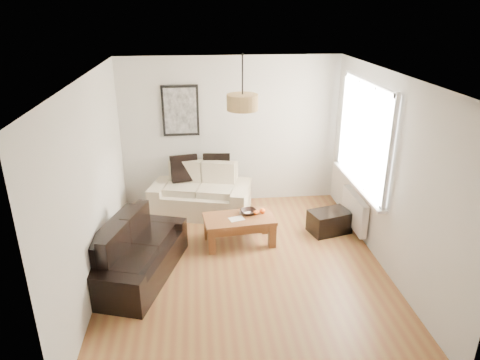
{
  "coord_description": "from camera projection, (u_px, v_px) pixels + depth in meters",
  "views": [
    {
      "loc": [
        -0.59,
        -5.16,
        3.39
      ],
      "look_at": [
        0.0,
        0.6,
        1.05
      ],
      "focal_mm": 32.82,
      "sensor_mm": 36.0,
      "label": 1
    }
  ],
  "objects": [
    {
      "name": "sofa_leather",
      "position": [
        137.0,
        251.0,
        5.76
      ],
      "size": [
        1.29,
        1.86,
        0.73
      ],
      "primitive_type": null,
      "rotation": [
        0.0,
        0.0,
        1.27
      ],
      "color": "black",
      "rests_on": "floor"
    },
    {
      "name": "orange_c",
      "position": [
        255.0,
        213.0,
        6.59
      ],
      "size": [
        0.08,
        0.08,
        0.07
      ],
      "primitive_type": "sphere",
      "rotation": [
        0.0,
        0.0,
        0.23
      ],
      "color": "#E65813",
      "rests_on": "fruit_bowl"
    },
    {
      "name": "radiator",
      "position": [
        354.0,
        210.0,
        6.85
      ],
      "size": [
        0.1,
        0.9,
        0.52
      ],
      "primitive_type": "cube",
      "color": "white",
      "rests_on": "wall_right"
    },
    {
      "name": "orange_a",
      "position": [
        257.0,
        212.0,
        6.61
      ],
      "size": [
        0.07,
        0.07,
        0.06
      ],
      "primitive_type": "sphere",
      "rotation": [
        0.0,
        0.0,
        -0.12
      ],
      "color": "#E25513",
      "rests_on": "fruit_bowl"
    },
    {
      "name": "ottoman",
      "position": [
        329.0,
        222.0,
        6.94
      ],
      "size": [
        0.7,
        0.55,
        0.35
      ],
      "primitive_type": "cube",
      "rotation": [
        0.0,
        0.0,
        0.27
      ],
      "color": "black",
      "rests_on": "floor"
    },
    {
      "name": "pendant_shade",
      "position": [
        242.0,
        102.0,
        5.53
      ],
      "size": [
        0.4,
        0.4,
        0.2
      ],
      "primitive_type": "cylinder",
      "color": "tan",
      "rests_on": "ceiling"
    },
    {
      "name": "poster",
      "position": [
        180.0,
        111.0,
        7.42
      ],
      "size": [
        0.62,
        0.04,
        0.87
      ],
      "primitive_type": null,
      "color": "black",
      "rests_on": "wall_back"
    },
    {
      "name": "papers",
      "position": [
        236.0,
        219.0,
        6.48
      ],
      "size": [
        0.25,
        0.21,
        0.01
      ],
      "primitive_type": "cube",
      "rotation": [
        0.0,
        0.0,
        0.29
      ],
      "color": "white",
      "rests_on": "coffee_table"
    },
    {
      "name": "ceiling",
      "position": [
        245.0,
        76.0,
        5.11
      ],
      "size": [
        3.8,
        4.5,
        0.0
      ],
      "primitive_type": null,
      "color": "white",
      "rests_on": "floor"
    },
    {
      "name": "window_bay",
      "position": [
        365.0,
        135.0,
        6.4
      ],
      "size": [
        0.14,
        1.9,
        1.6
      ],
      "primitive_type": null,
      "color": "white",
      "rests_on": "wall_right"
    },
    {
      "name": "fruit_bowl",
      "position": [
        249.0,
        212.0,
        6.64
      ],
      "size": [
        0.3,
        0.3,
        0.06
      ],
      "primitive_type": "imported",
      "rotation": [
        0.0,
        0.0,
        0.27
      ],
      "color": "black",
      "rests_on": "coffee_table"
    },
    {
      "name": "wall_left",
      "position": [
        92.0,
        185.0,
        5.42
      ],
      "size": [
        0.04,
        4.5,
        2.6
      ],
      "primitive_type": null,
      "color": "silver",
      "rests_on": "floor"
    },
    {
      "name": "loveseat_cream",
      "position": [
        201.0,
        190.0,
        7.52
      ],
      "size": [
        1.81,
        1.28,
        0.82
      ],
      "primitive_type": null,
      "rotation": [
        0.0,
        0.0,
        -0.25
      ],
      "color": "beige",
      "rests_on": "floor"
    },
    {
      "name": "wall_front",
      "position": [
        276.0,
        283.0,
        3.53
      ],
      "size": [
        3.8,
        0.04,
        2.6
      ],
      "primitive_type": null,
      "color": "silver",
      "rests_on": "floor"
    },
    {
      "name": "orange_b",
      "position": [
        263.0,
        211.0,
        6.64
      ],
      "size": [
        0.1,
        0.1,
        0.09
      ],
      "primitive_type": "sphere",
      "rotation": [
        0.0,
        0.0,
        -0.11
      ],
      "color": "#FF5C15",
      "rests_on": "fruit_bowl"
    },
    {
      "name": "floor",
      "position": [
        244.0,
        266.0,
        6.09
      ],
      "size": [
        4.5,
        4.5,
        0.0
      ],
      "primitive_type": "plane",
      "color": "brown",
      "rests_on": "ground"
    },
    {
      "name": "cushion_left",
      "position": [
        184.0,
        168.0,
        7.56
      ],
      "size": [
        0.48,
        0.24,
        0.46
      ],
      "primitive_type": "cube",
      "rotation": [
        0.0,
        0.0,
        0.22
      ],
      "color": "black",
      "rests_on": "loveseat_cream"
    },
    {
      "name": "cushion_right",
      "position": [
        217.0,
        167.0,
        7.61
      ],
      "size": [
        0.48,
        0.18,
        0.47
      ],
      "primitive_type": "cube",
      "rotation": [
        0.0,
        0.0,
        -0.08
      ],
      "color": "black",
      "rests_on": "loveseat_cream"
    },
    {
      "name": "wall_right",
      "position": [
        388.0,
        174.0,
        5.78
      ],
      "size": [
        0.04,
        4.5,
        2.6
      ],
      "primitive_type": null,
      "color": "silver",
      "rests_on": "floor"
    },
    {
      "name": "coffee_table",
      "position": [
        239.0,
        230.0,
        6.61
      ],
      "size": [
        1.1,
        0.67,
        0.43
      ],
      "primitive_type": null,
      "rotation": [
        0.0,
        0.0,
        0.1
      ],
      "color": "brown",
      "rests_on": "floor"
    },
    {
      "name": "wall_back",
      "position": [
        230.0,
        132.0,
        7.68
      ],
      "size": [
        3.8,
        0.04,
        2.6
      ],
      "primitive_type": null,
      "color": "silver",
      "rests_on": "floor"
    }
  ]
}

